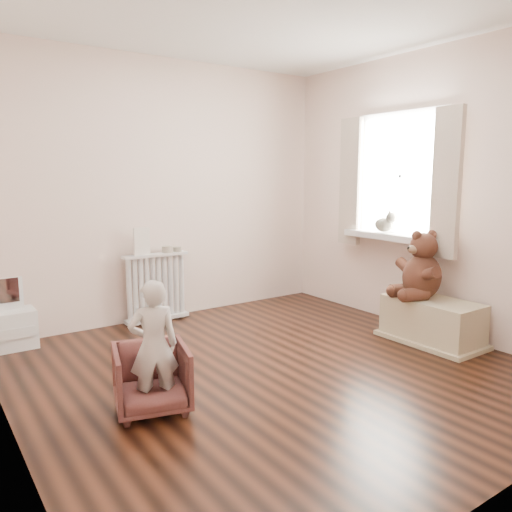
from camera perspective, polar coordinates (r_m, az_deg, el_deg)
floor at (r=3.90m, az=2.03°, el=-12.78°), size 3.60×3.60×0.01m
ceiling at (r=3.79m, az=2.28°, el=26.71°), size 3.60×3.60×0.01m
back_wall at (r=5.17m, az=-10.06°, el=7.31°), size 3.60×0.02×2.60m
right_wall at (r=4.92m, az=19.26°, el=6.85°), size 0.02×3.60×2.60m
window at (r=5.07m, az=16.31°, el=8.74°), size 0.03×0.90×1.10m
window_sill at (r=5.03m, az=15.37°, el=2.16°), size 0.22×1.10×0.06m
curtain_left at (r=4.64m, az=20.94°, el=7.75°), size 0.06×0.26×1.30m
curtain_right at (r=5.36m, az=10.75°, el=8.32°), size 0.06×0.26×1.30m
radiator at (r=5.09m, az=-11.35°, el=-3.11°), size 0.66×0.12×0.69m
paper_doll at (r=4.96m, az=-12.91°, el=1.65°), size 0.16×0.01×0.27m
tin_a at (r=5.08m, az=-10.10°, el=0.76°), size 0.11×0.11×0.06m
tin_b at (r=5.13m, az=-8.97°, el=0.77°), size 0.08×0.08×0.05m
toy_vanity at (r=4.73m, az=-26.26°, el=-6.27°), size 0.38×0.27×0.60m
armchair at (r=3.27m, az=-11.85°, el=-13.53°), size 0.55×0.56×0.42m
child at (r=3.14m, az=-11.62°, el=-10.06°), size 0.34×0.27×0.83m
toy_bench at (r=4.69m, az=19.47°, el=-6.92°), size 0.43×0.82×0.38m
teddy_bear at (r=4.64m, az=18.50°, el=-1.07°), size 0.57×0.50×0.59m
plush_cat at (r=5.08m, az=14.44°, el=3.73°), size 0.18×0.26×0.21m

